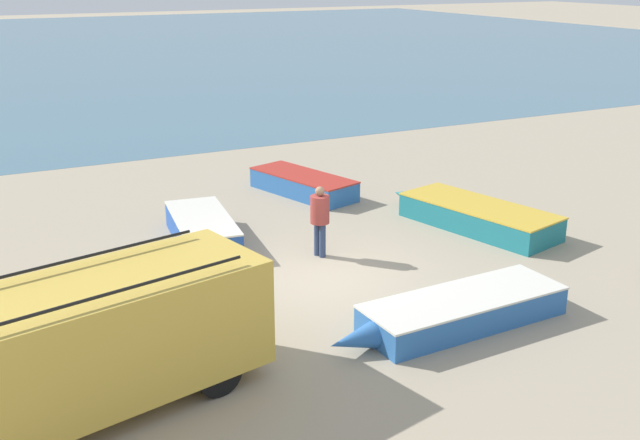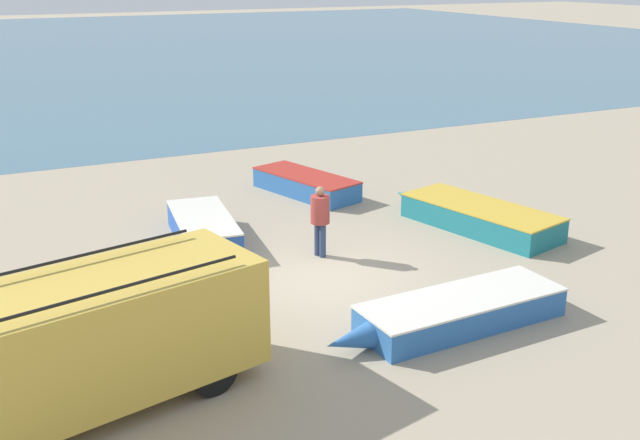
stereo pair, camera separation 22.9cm
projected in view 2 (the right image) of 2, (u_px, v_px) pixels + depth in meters
name	position (u px, v px, depth m)	size (l,w,h in m)	color
ground_plane	(322.00, 279.00, 15.95)	(200.00, 200.00, 0.00)	tan
sea_water	(39.00, 49.00, 60.25)	(120.00, 80.00, 0.01)	#477084
parked_van	(83.00, 341.00, 10.94)	(5.65, 3.06, 2.16)	gold
fishing_rowboat_0	(302.00, 183.00, 21.91)	(2.21, 4.22, 0.59)	#2D66AD
fishing_rowboat_1	(454.00, 312.00, 13.77)	(4.88, 1.50, 0.55)	#2D66AD
fishing_rowboat_2	(202.00, 227.00, 18.15)	(1.69, 3.88, 0.64)	#234CA3
fishing_rowboat_3	(475.00, 216.00, 19.00)	(2.52, 5.07, 0.63)	#1E757F
fisherman_0	(320.00, 215.00, 16.89)	(0.44, 0.44, 1.66)	navy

